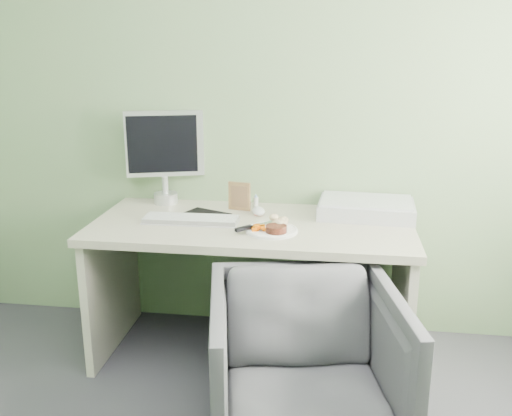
# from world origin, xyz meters

# --- Properties ---
(wall_back) EXTENTS (3.50, 0.00, 3.50)m
(wall_back) POSITION_xyz_m (0.00, 2.00, 1.35)
(wall_back) COLOR gray
(wall_back) RESTS_ON floor
(desk) EXTENTS (1.60, 0.75, 0.73)m
(desk) POSITION_xyz_m (0.00, 1.62, 0.55)
(desk) COLOR #AEAA92
(desk) RESTS_ON floor
(plate) EXTENTS (0.25, 0.25, 0.01)m
(plate) POSITION_xyz_m (0.11, 1.49, 0.74)
(plate) COLOR white
(plate) RESTS_ON desk
(steak) EXTENTS (0.13, 0.13, 0.03)m
(steak) POSITION_xyz_m (0.14, 1.46, 0.76)
(steak) COLOR black
(steak) RESTS_ON plate
(potato_pile) EXTENTS (0.11, 0.09, 0.06)m
(potato_pile) POSITION_xyz_m (0.15, 1.55, 0.77)
(potato_pile) COLOR #A3794F
(potato_pile) RESTS_ON plate
(carrot_heap) EXTENTS (0.07, 0.06, 0.04)m
(carrot_heap) POSITION_xyz_m (0.06, 1.47, 0.76)
(carrot_heap) COLOR orange
(carrot_heap) RESTS_ON plate
(steak_knife) EXTENTS (0.18, 0.19, 0.02)m
(steak_knife) POSITION_xyz_m (0.01, 1.48, 0.75)
(steak_knife) COLOR silver
(steak_knife) RESTS_ON plate
(mousepad) EXTENTS (0.29, 0.28, 0.00)m
(mousepad) POSITION_xyz_m (-0.27, 1.71, 0.73)
(mousepad) COLOR black
(mousepad) RESTS_ON desk
(keyboard) EXTENTS (0.47, 0.15, 0.02)m
(keyboard) POSITION_xyz_m (-0.31, 1.59, 0.75)
(keyboard) COLOR white
(keyboard) RESTS_ON desk
(computer_mouse) EXTENTS (0.10, 0.13, 0.04)m
(computer_mouse) POSITION_xyz_m (0.01, 1.76, 0.75)
(computer_mouse) COLOR white
(computer_mouse) RESTS_ON desk
(photo_frame) EXTENTS (0.12, 0.04, 0.15)m
(photo_frame) POSITION_xyz_m (-0.10, 1.84, 0.81)
(photo_frame) COLOR #987847
(photo_frame) RESTS_ON desk
(eyedrop_bottle) EXTENTS (0.03, 0.03, 0.08)m
(eyedrop_bottle) POSITION_xyz_m (-0.02, 1.90, 0.77)
(eyedrop_bottle) COLOR white
(eyedrop_bottle) RESTS_ON desk
(scanner) EXTENTS (0.50, 0.35, 0.08)m
(scanner) POSITION_xyz_m (0.57, 1.82, 0.77)
(scanner) COLOR #AEB1B5
(scanner) RESTS_ON desk
(monitor) EXTENTS (0.42, 0.17, 0.51)m
(monitor) POSITION_xyz_m (-0.53, 1.94, 1.02)
(monitor) COLOR silver
(monitor) RESTS_ON desk
(desk_chair) EXTENTS (0.87, 0.89, 0.69)m
(desk_chair) POSITION_xyz_m (0.31, 0.93, 0.34)
(desk_chair) COLOR #3B3B40
(desk_chair) RESTS_ON floor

